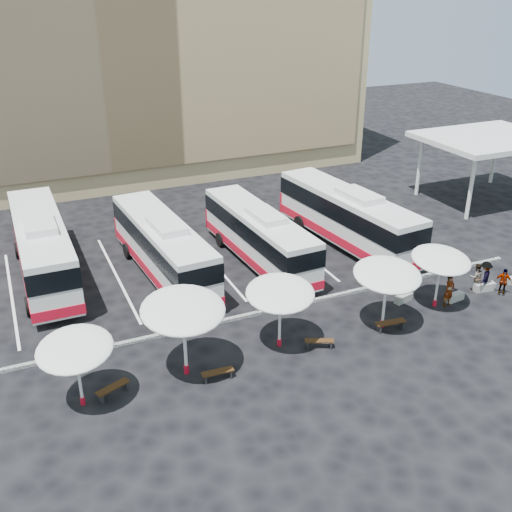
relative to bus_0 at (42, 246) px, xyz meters
name	(u,v)px	position (x,y,z in m)	size (l,w,h in m)	color
ground	(262,319)	(9.88, -9.62, -2.07)	(120.00, 120.00, 0.00)	black
sandstone_building	(114,24)	(9.88, 22.25, 10.55)	(42.00, 18.25, 29.60)	tan
service_canopy	(489,140)	(33.88, 0.38, 2.79)	(10.00, 8.00, 5.20)	silver
curb_divider	(258,313)	(9.88, -9.12, -2.00)	(34.00, 0.25, 0.15)	black
bay_lines	(210,259)	(9.88, -1.62, -2.07)	(24.15, 12.00, 0.01)	white
bus_0	(42,246)	(0.00, 0.00, 0.00)	(3.02, 12.80, 4.06)	silver
bus_1	(163,246)	(6.59, -2.58, -0.12)	(3.40, 12.18, 3.82)	silver
bus_2	(259,235)	(12.58, -3.19, -0.19)	(3.11, 11.69, 3.68)	silver
bus_3	(347,216)	(19.10, -3.00, -0.02)	(3.92, 12.84, 4.01)	silver
sunshade_0	(75,349)	(0.06, -12.95, 0.71)	(4.09, 4.12, 3.28)	silver
sunshade_1	(183,310)	(4.76, -12.62, 1.25)	(3.91, 3.96, 3.92)	silver
sunshade_2	(280,293)	(9.62, -12.31, 0.86)	(4.23, 4.26, 3.45)	silver
sunshade_3	(387,275)	(15.25, -12.90, 0.96)	(4.12, 4.15, 3.57)	silver
sunshade_4	(441,260)	(19.17, -12.22, 0.73)	(3.16, 3.20, 3.30)	silver
wood_bench_0	(113,389)	(1.37, -12.88, -1.71)	(1.58, 0.96, 0.47)	black
wood_bench_1	(218,373)	(5.90, -13.64, -1.73)	(1.49, 0.47, 0.45)	black
wood_bench_2	(319,342)	(11.33, -13.25, -1.74)	(1.44, 0.92, 0.43)	black
wood_bench_3	(391,324)	(15.45, -13.31, -1.69)	(1.65, 0.60, 0.50)	black
conc_bench_0	(403,298)	(17.88, -11.14, -1.86)	(1.15, 0.38, 0.43)	gray
conc_bench_1	(454,297)	(20.55, -12.20, -1.85)	(1.18, 0.39, 0.44)	gray
conc_bench_2	(484,287)	(22.95, -11.94, -1.84)	(1.23, 0.41, 0.46)	gray
passenger_0	(449,290)	(19.84, -12.45, -1.14)	(0.68, 0.45, 1.87)	black
passenger_1	(476,277)	(22.53, -11.62, -1.27)	(0.78, 0.61, 1.61)	black
passenger_2	(503,282)	(23.53, -12.67, -1.27)	(0.94, 0.39, 1.60)	black
passenger_3	(484,276)	(22.86, -11.88, -1.16)	(1.18, 0.68, 1.82)	black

